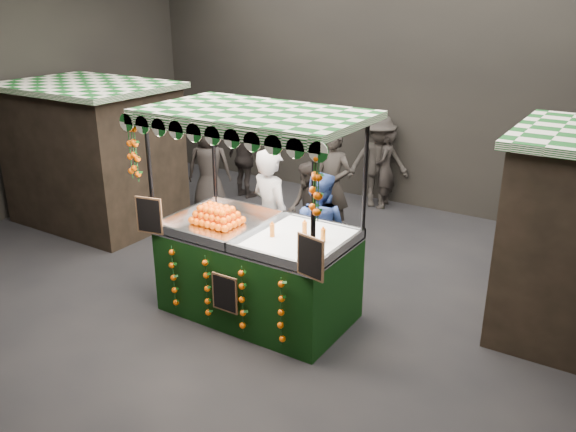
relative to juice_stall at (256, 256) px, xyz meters
The scene contains 12 objects.
ground 0.95m from the juice_stall, 124.43° to the left, with size 12.00×12.00×0.00m, color black.
market_hall 2.55m from the juice_stall, 124.43° to the left, with size 12.10×10.10×5.05m.
neighbour_stall_left 4.83m from the juice_stall, 164.01° to the left, with size 3.00×2.20×2.60m.
juice_stall is the anchor object (origin of this frame).
vendor_grey 1.02m from the juice_stall, 112.76° to the left, with size 0.88×0.72×2.07m.
vendor_blue 1.15m from the juice_stall, 74.97° to the left, with size 0.95×0.78×1.79m.
shopper_0 2.98m from the juice_stall, 99.04° to the left, with size 0.72×0.49×1.95m.
shopper_1 2.18m from the juice_stall, 102.85° to the left, with size 0.95×0.95×1.55m.
shopper_2 5.00m from the juice_stall, 127.96° to the left, with size 1.07×0.65×1.69m.
shopper_3 4.94m from the juice_stall, 95.54° to the left, with size 1.39×1.24×1.87m.
shopper_4 4.35m from the juice_stall, 137.66° to the left, with size 1.02×0.93×1.75m.
shopper_6 4.94m from the juice_stall, 93.77° to the left, with size 0.50×0.65×1.60m.
Camera 1 is at (4.33, -6.05, 4.09)m, focal length 36.75 mm.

